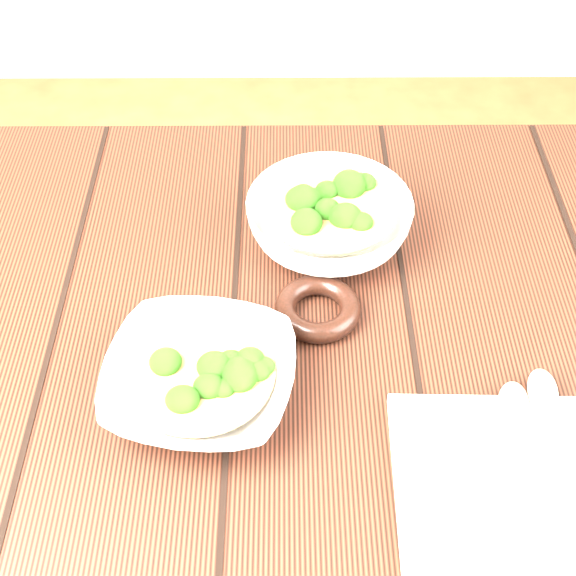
{
  "coord_description": "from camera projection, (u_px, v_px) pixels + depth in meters",
  "views": [
    {
      "loc": [
        0.04,
        -0.58,
        1.43
      ],
      "look_at": [
        0.04,
        0.02,
        0.8
      ],
      "focal_mm": 50.0,
      "sensor_mm": 36.0,
      "label": 1
    }
  ],
  "objects": [
    {
      "name": "soup_bowl_back",
      "position": [
        329.0,
        220.0,
        0.98
      ],
      "size": [
        0.27,
        0.27,
        0.07
      ],
      "color": "silver",
      "rests_on": "table"
    },
    {
      "name": "table",
      "position": [
        254.0,
        397.0,
        0.98
      ],
      "size": [
        1.2,
        0.8,
        0.75
      ],
      "color": "#35180F",
      "rests_on": "ground"
    },
    {
      "name": "spoon_right",
      "position": [
        545.0,
        423.0,
        0.79
      ],
      "size": [
        0.05,
        0.2,
        0.01
      ],
      "color": "#B3AE9E",
      "rests_on": "napkin"
    },
    {
      "name": "trivet",
      "position": [
        318.0,
        308.0,
        0.91
      ],
      "size": [
        0.12,
        0.12,
        0.02
      ],
      "primitive_type": "torus",
      "rotation": [
        0.0,
        0.0,
        -0.25
      ],
      "color": "black",
      "rests_on": "table"
    },
    {
      "name": "napkin",
      "position": [
        523.0,
        485.0,
        0.76
      ],
      "size": [
        0.25,
        0.2,
        0.01
      ],
      "primitive_type": "cube",
      "rotation": [
        0.0,
        0.0,
        -0.02
      ],
      "color": "beige",
      "rests_on": "table"
    },
    {
      "name": "spoon_left",
      "position": [
        512.0,
        437.0,
        0.78
      ],
      "size": [
        0.06,
        0.2,
        0.01
      ],
      "color": "#B3AE9E",
      "rests_on": "napkin"
    },
    {
      "name": "soup_bowl_front",
      "position": [
        200.0,
        379.0,
        0.82
      ],
      "size": [
        0.22,
        0.22,
        0.06
      ],
      "color": "silver",
      "rests_on": "table"
    }
  ]
}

